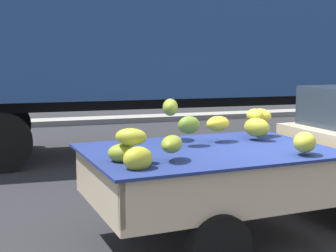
{
  "coord_description": "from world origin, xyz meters",
  "views": [
    {
      "loc": [
        -3.37,
        -4.99,
        2.14
      ],
      "look_at": [
        -1.62,
        0.61,
        1.28
      ],
      "focal_mm": 53.23,
      "sensor_mm": 36.0,
      "label": 1
    }
  ],
  "objects": [
    {
      "name": "ground",
      "position": [
        0.0,
        0.0,
        0.0
      ],
      "size": [
        220.0,
        220.0,
        0.0
      ],
      "primitive_type": "plane",
      "color": "#28282B"
    },
    {
      "name": "curb_strip",
      "position": [
        0.0,
        10.24,
        0.08
      ],
      "size": [
        80.0,
        0.8,
        0.16
      ],
      "primitive_type": "cube",
      "color": "gray",
      "rests_on": "ground"
    },
    {
      "name": "semi_trailer",
      "position": [
        -0.04,
        5.46,
        2.54
      ],
      "size": [
        12.05,
        2.86,
        3.95
      ],
      "rotation": [
        0.0,
        0.0,
        -0.02
      ],
      "color": "navy",
      "rests_on": "ground"
    }
  ]
}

